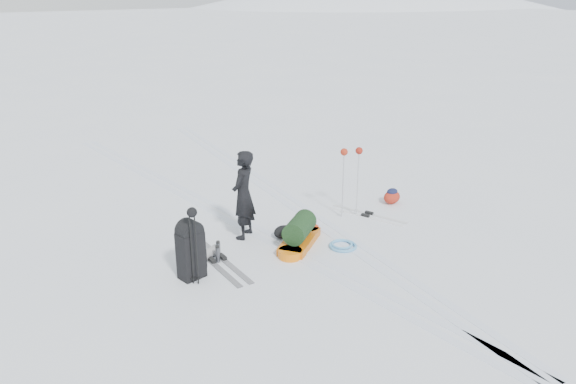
% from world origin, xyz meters
% --- Properties ---
extents(ground, '(200.00, 200.00, 0.00)m').
position_xyz_m(ground, '(0.00, 0.00, 0.00)').
color(ground, white).
rests_on(ground, ground).
extents(snow_hill_backdrop, '(359.50, 192.00, 162.45)m').
position_xyz_m(snow_hill_backdrop, '(62.69, 84.02, -69.02)').
color(snow_hill_backdrop, white).
rests_on(snow_hill_backdrop, ground).
extents(ski_tracks, '(3.38, 17.97, 0.01)m').
position_xyz_m(ski_tracks, '(0.61, 0.88, 0.00)').
color(ski_tracks, silver).
rests_on(ski_tracks, ground).
extents(skier, '(0.71, 0.66, 1.63)m').
position_xyz_m(skier, '(-0.36, 0.70, 0.82)').
color(skier, black).
rests_on(skier, ground).
extents(pulk_sled, '(1.40, 1.15, 0.55)m').
position_xyz_m(pulk_sled, '(0.24, -0.18, 0.21)').
color(pulk_sled, '#C75E0B').
rests_on(pulk_sled, ground).
extents(expedition_rucksack, '(0.96, 0.77, 0.98)m').
position_xyz_m(expedition_rucksack, '(-1.77, -0.07, 0.45)').
color(expedition_rucksack, black).
rests_on(expedition_rucksack, ground).
extents(ski_poles_black, '(0.16, 0.16, 1.27)m').
position_xyz_m(ski_poles_black, '(-1.87, -0.34, 1.04)').
color(ski_poles_black, black).
rests_on(ski_poles_black, ground).
extents(ski_poles_silver, '(0.43, 0.25, 1.41)m').
position_xyz_m(ski_poles_silver, '(1.86, 0.32, 1.18)').
color(ski_poles_silver, silver).
rests_on(ski_poles_silver, ground).
extents(touring_skis_grey, '(0.39, 2.02, 0.07)m').
position_xyz_m(touring_skis_grey, '(-1.24, 0.14, 0.02)').
color(touring_skis_grey, gray).
rests_on(touring_skis_grey, ground).
extents(touring_skis_white, '(0.76, 1.65, 0.06)m').
position_xyz_m(touring_skis_white, '(2.15, 0.10, 0.01)').
color(touring_skis_white, silver).
rests_on(touring_skis_white, ground).
extents(rope_coil, '(0.59, 0.59, 0.06)m').
position_xyz_m(rope_coil, '(0.81, -0.68, 0.03)').
color(rope_coil, '#569DD0').
rests_on(rope_coil, ground).
extents(small_daypack, '(0.41, 0.32, 0.33)m').
position_xyz_m(small_daypack, '(3.04, 0.30, 0.16)').
color(small_daypack, maroon).
rests_on(small_daypack, ground).
extents(thermos_pair, '(0.21, 0.28, 0.30)m').
position_xyz_m(thermos_pair, '(-1.19, 0.19, 0.14)').
color(thermos_pair, '#4F5156').
rests_on(thermos_pair, ground).
extents(stuff_sack, '(0.40, 0.32, 0.23)m').
position_xyz_m(stuff_sack, '(0.19, 0.25, 0.12)').
color(stuff_sack, black).
rests_on(stuff_sack, ground).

